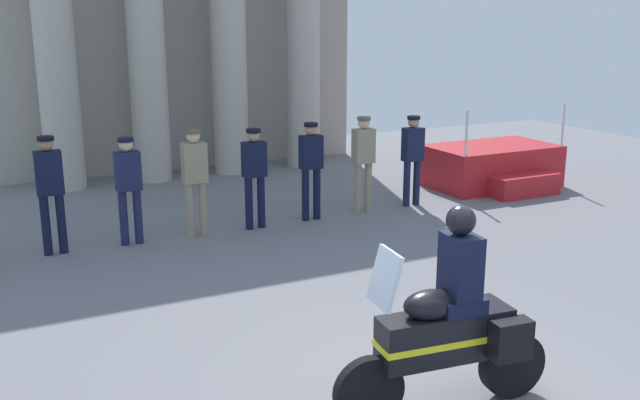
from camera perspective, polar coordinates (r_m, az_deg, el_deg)
name	(u,v)px	position (r m, az deg, el deg)	size (l,w,h in m)	color
reviewing_stand	(493,167)	(15.29, 13.80, 2.61)	(2.64, 2.08, 1.76)	#B21E23
officer_in_row_1	(50,186)	(11.10, -20.93, 1.10)	(0.38, 0.24, 1.78)	black
officer_in_row_2	(128,182)	(11.24, -15.18, 1.40)	(0.38, 0.24, 1.68)	#191E42
officer_in_row_3	(195,174)	(11.44, -10.05, 2.09)	(0.38, 0.24, 1.74)	gray
officer_in_row_4	(254,170)	(11.74, -5.31, 2.40)	(0.38, 0.24, 1.69)	black
officer_in_row_5	(311,163)	(12.20, -0.73, 2.99)	(0.38, 0.24, 1.71)	black
officer_in_row_6	(363,156)	(12.73, 3.52, 3.53)	(0.38, 0.24, 1.74)	gray
officer_in_row_7	(413,153)	(13.28, 7.47, 3.75)	(0.38, 0.24, 1.69)	#141938
motorcycle_with_rider	(453,327)	(6.42, 10.64, -10.03)	(2.09, 0.74, 1.90)	black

